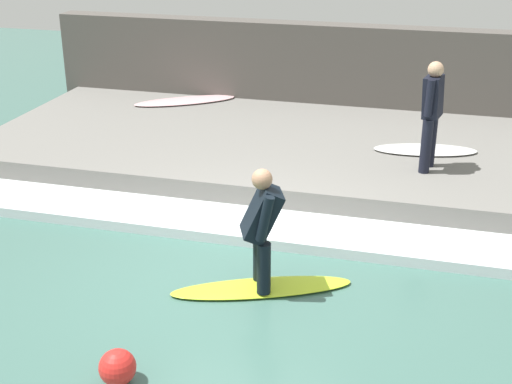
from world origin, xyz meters
The scene contains 10 objects.
ground_plane centered at (0.00, 0.00, 0.00)m, with size 28.00×28.00×0.00m, color #426B60.
concrete_ledge centered at (3.82, 0.00, 0.22)m, with size 4.40×10.57×0.43m, color slate.
back_wall centered at (6.27, 0.00, 0.96)m, with size 0.50×11.10×1.93m, color #544F49.
wave_foam_crest centered at (1.14, 0.00, 0.07)m, with size 0.97×10.04×0.14m, color silver.
surfboard_riding centered at (-0.33, -0.39, 0.03)m, with size 1.24×2.11×0.06m.
surfer_riding centered at (-0.33, -0.39, 0.85)m, with size 0.54×0.57×1.43m.
surfer_waiting_near centered at (2.98, -2.05, 1.34)m, with size 0.54×0.32×1.61m.
surfboard_waiting_near centered at (3.77, -2.00, 0.46)m, with size 0.86×1.70×0.06m.
surfboard_spare centered at (5.49, 2.68, 0.46)m, with size 1.57×1.99×0.06m.
marker_buoy centered at (-2.30, 0.48, 0.18)m, with size 0.35×0.35×0.35m, color red.
Camera 1 is at (-7.21, -2.17, 4.23)m, focal length 50.00 mm.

